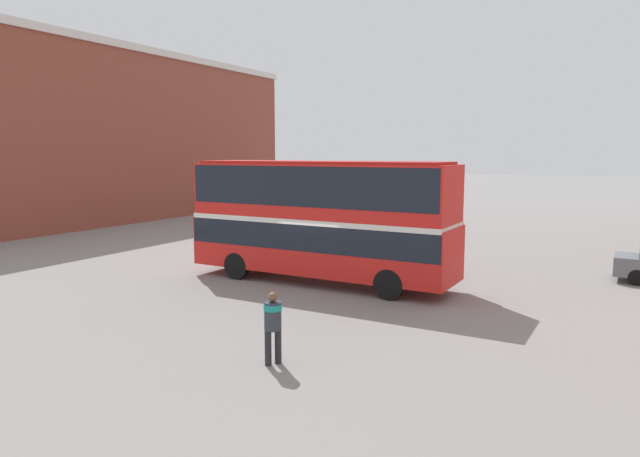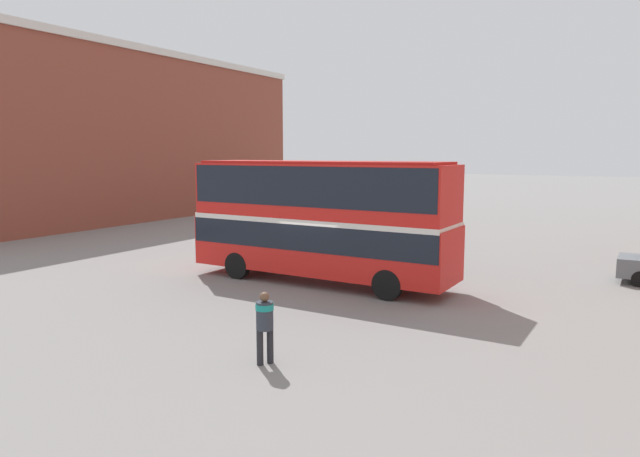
# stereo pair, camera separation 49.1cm
# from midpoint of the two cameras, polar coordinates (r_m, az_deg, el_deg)

# --- Properties ---
(ground_plane) EXTENTS (240.00, 240.00, 0.00)m
(ground_plane) POSITION_cam_midpoint_polar(r_m,az_deg,el_deg) (22.31, 0.86, -5.57)
(ground_plane) COLOR gray
(building_row_left) EXTENTS (8.44, 35.48, 12.75)m
(building_row_left) POSITION_cam_midpoint_polar(r_m,az_deg,el_deg) (47.06, -19.78, 8.72)
(building_row_left) COLOR brown
(building_row_left) RESTS_ON ground_plane
(double_decker_bus) EXTENTS (10.74, 2.83, 4.76)m
(double_decker_bus) POSITION_cam_midpoint_polar(r_m,az_deg,el_deg) (22.16, 0.64, 1.50)
(double_decker_bus) COLOR red
(double_decker_bus) RESTS_ON ground_plane
(pedestrian_foreground) EXTENTS (0.60, 0.60, 1.78)m
(pedestrian_foreground) POSITION_cam_midpoint_polar(r_m,az_deg,el_deg) (13.86, -4.53, -9.13)
(pedestrian_foreground) COLOR #232328
(pedestrian_foreground) RESTS_ON ground_plane
(parked_car_kerb_near) EXTENTS (4.56, 2.32, 1.54)m
(parked_car_kerb_near) POSITION_cam_midpoint_polar(r_m,az_deg,el_deg) (38.39, -5.86, 1.10)
(parked_car_kerb_near) COLOR maroon
(parked_car_kerb_near) RESTS_ON ground_plane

